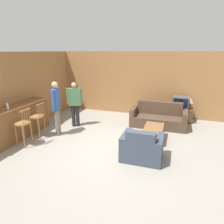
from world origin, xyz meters
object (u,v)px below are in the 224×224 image
object	(u,v)px
tv_unit	(179,114)
bottle	(8,106)
tv	(181,102)
person_by_counter	(56,105)
bar_chair_near	(23,126)
person_by_window	(75,102)
table_lamp	(190,101)
couch_far	(158,118)
coffee_table	(154,129)
bar_chair_mid	(38,119)
armchair_near	(142,148)

from	to	relation	value
tv_unit	bottle	distance (m)	5.96
tv	person_by_counter	distance (m)	4.57
bar_chair_near	person_by_counter	xyz separation A→B (m)	(0.47, 0.99, 0.39)
person_by_window	table_lamp	bearing A→B (deg)	24.44
bar_chair_near	table_lamp	xyz separation A→B (m)	(4.53, 3.63, 0.23)
bar_chair_near	bottle	size ratio (longest dim) A/B	4.88
couch_far	tv_unit	bearing A→B (deg)	49.25
coffee_table	tv	distance (m)	2.26
bottle	couch_far	bearing A→B (deg)	35.19
person_by_window	bar_chair_mid	bearing A→B (deg)	-117.63
table_lamp	couch_far	bearing A→B (deg)	-141.50
tv_unit	person_by_counter	world-z (taller)	person_by_counter
bar_chair_near	person_by_counter	bearing A→B (deg)	64.56
armchair_near	person_by_counter	distance (m)	3.02
bottle	table_lamp	size ratio (longest dim) A/B	0.53
armchair_near	person_by_counter	xyz separation A→B (m)	(-2.85, 0.70, 0.69)
bar_chair_mid	person_by_counter	bearing A→B (deg)	37.26
couch_far	coffee_table	size ratio (longest dim) A/B	1.94
person_by_window	tv_unit	bearing A→B (deg)	26.42
coffee_table	person_by_counter	xyz separation A→B (m)	(-2.99, -0.53, 0.64)
person_by_window	person_by_counter	distance (m)	0.89
bar_chair_near	bar_chair_mid	bearing A→B (deg)	90.00
bar_chair_mid	coffee_table	world-z (taller)	bar_chair_mid
couch_far	person_by_window	size ratio (longest dim) A/B	1.21
couch_far	armchair_near	xyz separation A→B (m)	(-0.15, -2.50, -0.00)
coffee_table	person_by_counter	size ratio (longest dim) A/B	0.57
tv	bar_chair_mid	bearing A→B (deg)	-144.52
table_lamp	tv_unit	bearing A→B (deg)	180.00
tv_unit	armchair_near	bearing A→B (deg)	-104.71
armchair_near	table_lamp	bearing A→B (deg)	70.11
bottle	person_by_counter	xyz separation A→B (m)	(0.93, 0.98, -0.15)
bar_chair_mid	armchair_near	world-z (taller)	bar_chair_mid
bar_chair_near	bottle	world-z (taller)	bottle
tv	person_by_window	xyz separation A→B (m)	(-3.55, -1.76, 0.16)
couch_far	armchair_near	size ratio (longest dim) A/B	1.92
armchair_near	coffee_table	bearing A→B (deg)	83.60
couch_far	table_lamp	distance (m)	1.44
table_lamp	tv	bearing A→B (deg)	-179.49
couch_far	table_lamp	size ratio (longest dim) A/B	4.49
couch_far	bottle	bearing A→B (deg)	-144.81
coffee_table	tv_unit	xyz separation A→B (m)	(0.74, 2.11, -0.10)
bar_chair_mid	table_lamp	world-z (taller)	bar_chair_mid
armchair_near	bottle	xyz separation A→B (m)	(-3.78, -0.28, 0.84)
bottle	person_by_window	distance (m)	2.16
armchair_near	couch_far	bearing A→B (deg)	86.46
tv	person_by_window	world-z (taller)	person_by_window
bar_chair_mid	tv	distance (m)	5.16
armchair_near	tv_unit	xyz separation A→B (m)	(0.88, 3.33, -0.04)
bar_chair_mid	tv	bearing A→B (deg)	35.48
coffee_table	table_lamp	bearing A→B (deg)	63.12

